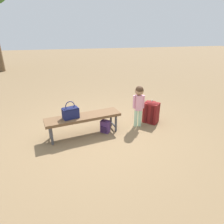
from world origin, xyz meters
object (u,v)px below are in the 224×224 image
park_bench (83,118)px  backpack_large (151,111)px  handbag (71,112)px  child_standing (139,100)px  backpack_small (105,126)px

park_bench → backpack_large: size_ratio=2.81×
park_bench → handbag: size_ratio=4.47×
child_standing → handbag: bearing=-173.5°
child_standing → backpack_large: bearing=18.6°
backpack_large → backpack_small: (-1.20, -0.25, -0.13)m
handbag → child_standing: (1.54, 0.18, 0.08)m
handbag → backpack_small: size_ratio=1.15×
park_bench → handbag: bearing=-168.1°
backpack_small → handbag: bearing=-175.6°
park_bench → handbag: (-0.26, -0.05, 0.18)m
backpack_small → backpack_large: bearing=11.8°
child_standing → backpack_large: (0.39, 0.13, -0.37)m
child_standing → backpack_small: bearing=-171.6°
backpack_large → backpack_small: backpack_large is taller
park_bench → backpack_large: bearing=8.6°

